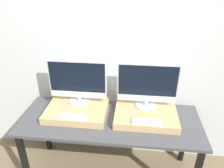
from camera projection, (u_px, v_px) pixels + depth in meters
The scene contains 8 objects.
wall_back at pixel (115, 54), 2.30m from camera, with size 8.00×0.04×2.60m.
workbench at pixel (110, 125), 2.22m from camera, with size 1.80×0.69×0.76m.
wooden_riser_left at pixel (77, 110), 2.26m from camera, with size 0.62×0.47×0.07m.
monitor_left at pixel (78, 82), 2.23m from camera, with size 0.60×0.22×0.46m.
keyboard_left at pixel (72, 117), 2.09m from camera, with size 0.28×0.10×0.01m.
wooden_riser_right at pixel (146, 115), 2.19m from camera, with size 0.62×0.47×0.07m.
monitor_right at pixel (147, 85), 2.16m from camera, with size 0.60×0.22×0.46m.
keyboard_right at pixel (146, 122), 2.02m from camera, with size 0.28×0.10×0.01m.
Camera 1 is at (0.22, -1.42, 2.09)m, focal length 35.00 mm.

